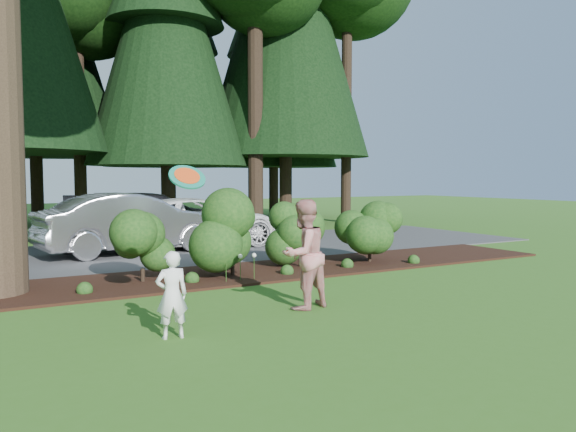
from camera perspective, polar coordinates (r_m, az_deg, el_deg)
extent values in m
plane|color=#35641C|center=(9.15, 3.21, -9.06)|extent=(80.00, 80.00, 0.00)
cube|color=black|center=(11.96, -5.25, -5.85)|extent=(16.00, 2.50, 0.05)
cube|color=#38383A|center=(15.89, -11.54, -3.50)|extent=(22.00, 6.00, 0.03)
sphere|color=#123911|center=(11.16, -14.59, -3.37)|extent=(1.08, 1.08, 1.08)
cylinder|color=black|center=(11.24, -14.54, -5.95)|extent=(0.08, 0.08, 0.30)
sphere|color=#123911|center=(11.53, -5.67, -1.66)|extent=(1.35, 1.35, 1.35)
cylinder|color=black|center=(11.64, -5.65, -5.51)|extent=(0.08, 0.08, 0.30)
sphere|color=#123911|center=(12.63, 1.28, -1.65)|extent=(1.26, 1.26, 1.26)
cylinder|color=black|center=(12.71, 1.27, -4.68)|extent=(0.08, 0.08, 0.30)
sphere|color=#123911|center=(13.48, 8.31, -1.80)|extent=(1.17, 1.17, 1.17)
cylinder|color=black|center=(13.55, 8.29, -4.18)|extent=(0.08, 0.08, 0.30)
cylinder|color=#123911|center=(10.92, -6.31, -5.61)|extent=(0.01, 0.01, 0.50)
sphere|color=white|center=(10.88, -6.32, -4.20)|extent=(0.09, 0.09, 0.09)
cylinder|color=#123911|center=(11.04, -4.87, -5.49)|extent=(0.01, 0.01, 0.50)
sphere|color=white|center=(11.00, -4.88, -4.10)|extent=(0.09, 0.09, 0.09)
cylinder|color=#123911|center=(11.16, -3.46, -5.38)|extent=(0.01, 0.01, 0.50)
sphere|color=white|center=(11.12, -3.47, -4.00)|extent=(0.09, 0.09, 0.09)
cylinder|color=black|center=(21.48, -19.29, 9.95)|extent=(0.50, 0.50, 8.75)
cylinder|color=black|center=(23.31, -12.35, 12.63)|extent=(0.50, 0.50, 11.20)
cone|color=black|center=(24.00, -12.47, 20.20)|extent=(7.04, 7.04, 12.00)
cylinder|color=black|center=(25.15, -6.35, 10.04)|extent=(0.50, 0.50, 9.45)
cylinder|color=black|center=(25.01, 0.41, 11.72)|extent=(0.50, 0.50, 10.85)
cone|color=black|center=(25.61, 0.41, 18.60)|extent=(6.82, 6.82, 11.62)
cylinder|color=black|center=(27.93, 2.86, 9.82)|extent=(0.50, 0.50, 9.80)
cylinder|color=black|center=(25.81, -24.46, 10.73)|extent=(0.50, 0.50, 10.50)
cone|color=black|center=(26.35, -24.66, 17.21)|extent=(6.60, 6.60, 11.25)
cylinder|color=black|center=(28.05, -12.12, 11.87)|extent=(0.50, 0.50, 11.90)
cone|color=black|center=(28.72, -12.22, 18.60)|extent=(7.48, 7.48, 12.75)
cylinder|color=black|center=(29.37, -2.30, 9.87)|extent=(0.50, 0.50, 10.15)
cone|color=black|center=(29.81, -2.32, 15.43)|extent=(6.38, 6.38, 10.88)
imported|color=#AAAAAE|center=(15.56, -15.53, -0.70)|extent=(5.06, 2.37, 1.60)
imported|color=white|center=(16.66, -9.27, -0.61)|extent=(5.21, 2.54, 1.43)
imported|color=black|center=(18.05, -13.41, -0.13)|extent=(5.57, 2.90, 1.54)
imported|color=white|center=(7.37, -11.72, -7.84)|extent=(0.44, 0.31, 1.13)
imported|color=#AE171C|center=(8.79, 1.60, -3.90)|extent=(0.98, 0.85, 1.72)
cylinder|color=#167962|center=(7.50, -10.21, 3.92)|extent=(0.49, 0.40, 0.32)
cylinder|color=#E94813|center=(7.50, -10.22, 4.03)|extent=(0.34, 0.28, 0.23)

